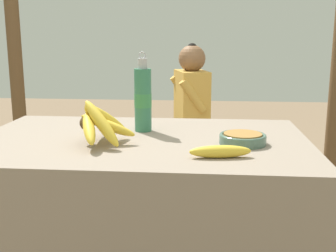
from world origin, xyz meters
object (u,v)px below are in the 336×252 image
seated_vendor (185,107)px  banana_bunch_green (112,124)px  serving_bowl (243,138)px  support_post_near (12,20)px  banana_bunch_ripe (99,123)px  wooden_bench (169,142)px  water_bottle (143,99)px  loose_banana_front (220,151)px

seated_vendor → banana_bunch_green: (-0.56, 0.04, -0.15)m
serving_bowl → support_post_near: 2.52m
serving_bowl → seated_vendor: size_ratio=0.16×
banana_bunch_ripe → seated_vendor: bearing=81.0°
wooden_bench → seated_vendor: size_ratio=1.57×
banana_bunch_ripe → serving_bowl: (0.53, 0.04, -0.06)m
water_bottle → banana_bunch_green: water_bottle is taller
water_bottle → banana_bunch_green: 1.50m
banana_bunch_ripe → seated_vendor: 1.59m
banana_bunch_green → water_bottle: bearing=-72.0°
water_bottle → wooden_bench: water_bottle is taller
seated_vendor → serving_bowl: bearing=85.0°
serving_bowl → support_post_near: size_ratio=0.07×
loose_banana_front → seated_vendor: seated_vendor is taller
banana_bunch_green → support_post_near: (-0.84, 0.24, 0.78)m
wooden_bench → banana_bunch_green: bearing=-179.1°
seated_vendor → support_post_near: (-1.41, 0.28, 0.64)m
wooden_bench → seated_vendor: seated_vendor is taller
banana_bunch_ripe → wooden_bench: banana_bunch_ripe is taller
banana_bunch_green → support_post_near: 1.18m
wooden_bench → serving_bowl: bearing=-75.3°
serving_bowl → banana_bunch_green: bearing=118.5°
wooden_bench → water_bottle: bearing=-89.6°
serving_bowl → water_bottle: (-0.40, 0.19, 0.12)m
water_bottle → loose_banana_front: 0.51m
banana_bunch_ripe → wooden_bench: bearing=85.7°
support_post_near → banana_bunch_ripe: bearing=-57.8°
wooden_bench → seated_vendor: (0.13, -0.04, 0.28)m
water_bottle → wooden_bench: 1.48m
serving_bowl → water_bottle: water_bottle is taller
water_bottle → wooden_bench: size_ratio=0.19×
wooden_bench → banana_bunch_green: 0.46m
water_bottle → seated_vendor: (0.12, 1.33, -0.26)m
banana_bunch_ripe → banana_bunch_green: banana_bunch_ripe is taller
serving_bowl → loose_banana_front: 0.21m
loose_banana_front → wooden_bench: loose_banana_front is taller
wooden_bench → seated_vendor: bearing=-19.5°
banana_bunch_green → serving_bowl: bearing=-61.5°
serving_bowl → wooden_bench: size_ratio=0.10×
serving_bowl → wooden_bench: (-0.41, 1.57, -0.42)m
banana_bunch_ripe → serving_bowl: size_ratio=1.92×
banana_bunch_ripe → wooden_bench: size_ratio=0.19×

